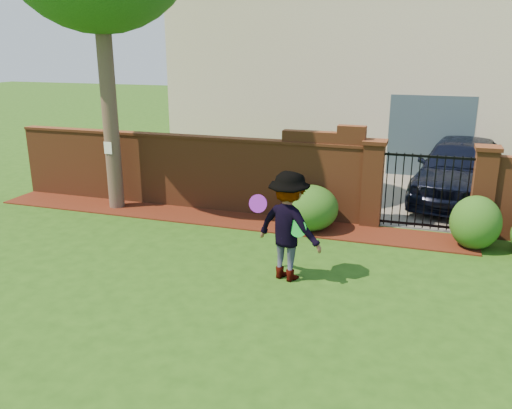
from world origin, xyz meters
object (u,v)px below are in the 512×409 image
(man, at_px, (287,227))
(car, at_px, (458,171))
(frisbee_purple, at_px, (258,204))
(frisbee_green, at_px, (298,228))

(man, bearing_deg, car, -97.55)
(man, xyz_separation_m, frisbee_purple, (-0.46, -0.14, 0.39))
(man, distance_m, frisbee_purple, 0.62)
(frisbee_green, bearing_deg, frisbee_purple, 177.48)
(man, height_order, frisbee_green, man)
(car, relative_size, frisbee_green, 15.93)
(frisbee_purple, height_order, frisbee_green, frisbee_purple)
(car, height_order, man, man)
(frisbee_purple, xyz_separation_m, frisbee_green, (0.68, -0.03, -0.34))
(car, xyz_separation_m, frisbee_green, (-2.64, -5.83, 0.17))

